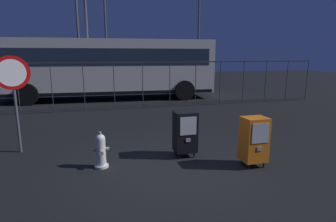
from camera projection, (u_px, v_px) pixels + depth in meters
ground_plane at (169, 166)px, 5.58m from camera, size 60.00×60.00×0.00m
fire_hydrant at (101, 151)px, 5.45m from camera, size 0.33×0.32×0.75m
newspaper_box_primary at (185, 132)px, 6.02m from camera, size 0.48×0.42×1.02m
newspaper_box_secondary at (254, 139)px, 5.47m from camera, size 0.48×0.42×1.02m
stop_sign at (13, 84)px, 6.06m from camera, size 0.71×0.31×2.23m
fence_barrier at (129, 85)px, 11.38m from camera, size 18.03×0.04×2.00m
bus_near at (109, 66)px, 13.93m from camera, size 10.65×3.35×3.00m
street_light_near_left at (86, 18)px, 13.85m from camera, size 0.32×0.32×7.10m
street_light_near_right at (105, 17)px, 18.46m from camera, size 0.32×0.32×8.45m
street_light_far_left at (199, 29)px, 19.59m from camera, size 0.32×0.32×7.03m
street_light_far_right at (77, 18)px, 16.02m from camera, size 0.32×0.32×7.67m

